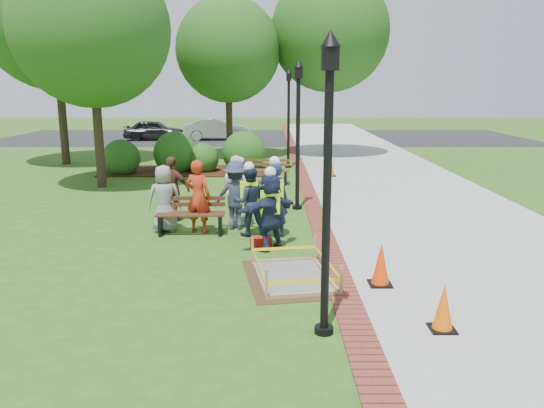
{
  "coord_description": "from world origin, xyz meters",
  "views": [
    {
      "loc": [
        0.47,
        -10.18,
        3.55
      ],
      "look_at": [
        0.5,
        1.2,
        1.0
      ],
      "focal_mm": 35.0,
      "sensor_mm": 36.0,
      "label": 1
    }
  ],
  "objects_px": {
    "wet_concrete_pad": "(293,267)",
    "hivis_worker_c": "(249,199)",
    "cone_front": "(443,308)",
    "hivis_worker_a": "(270,209)",
    "hivis_worker_b": "(275,198)",
    "bench_near": "(191,223)",
    "lamp_near": "(328,166)"
  },
  "relations": [
    {
      "from": "wet_concrete_pad",
      "to": "hivis_worker_c",
      "type": "height_order",
      "value": "hivis_worker_c"
    },
    {
      "from": "cone_front",
      "to": "hivis_worker_a",
      "type": "xyz_separation_m",
      "value": [
        -2.54,
        4.01,
        0.56
      ]
    },
    {
      "from": "wet_concrete_pad",
      "to": "hivis_worker_b",
      "type": "relative_size",
      "value": 1.31
    },
    {
      "from": "cone_front",
      "to": "hivis_worker_b",
      "type": "bearing_deg",
      "value": 116.0
    },
    {
      "from": "hivis_worker_b",
      "to": "hivis_worker_c",
      "type": "relative_size",
      "value": 1.08
    },
    {
      "from": "wet_concrete_pad",
      "to": "hivis_worker_a",
      "type": "bearing_deg",
      "value": 103.32
    },
    {
      "from": "wet_concrete_pad",
      "to": "hivis_worker_a",
      "type": "distance_m",
      "value": 1.99
    },
    {
      "from": "bench_near",
      "to": "cone_front",
      "type": "relative_size",
      "value": 2.26
    },
    {
      "from": "lamp_near",
      "to": "hivis_worker_b",
      "type": "bearing_deg",
      "value": 97.72
    },
    {
      "from": "lamp_near",
      "to": "cone_front",
      "type": "bearing_deg",
      "value": 1.94
    },
    {
      "from": "wet_concrete_pad",
      "to": "lamp_near",
      "type": "xyz_separation_m",
      "value": [
        0.36,
        -2.25,
        2.25
      ]
    },
    {
      "from": "wet_concrete_pad",
      "to": "lamp_near",
      "type": "distance_m",
      "value": 3.2
    },
    {
      "from": "hivis_worker_b",
      "to": "hivis_worker_c",
      "type": "xyz_separation_m",
      "value": [
        -0.6,
        0.15,
        -0.07
      ]
    },
    {
      "from": "lamp_near",
      "to": "hivis_worker_a",
      "type": "xyz_separation_m",
      "value": [
        -0.79,
        4.07,
        -1.56
      ]
    },
    {
      "from": "hivis_worker_b",
      "to": "lamp_near",
      "type": "bearing_deg",
      "value": -82.28
    },
    {
      "from": "hivis_worker_c",
      "to": "lamp_near",
      "type": "bearing_deg",
      "value": -76.09
    },
    {
      "from": "wet_concrete_pad",
      "to": "hivis_worker_a",
      "type": "height_order",
      "value": "hivis_worker_a"
    },
    {
      "from": "hivis_worker_a",
      "to": "hivis_worker_c",
      "type": "xyz_separation_m",
      "value": [
        -0.5,
        1.15,
        -0.02
      ]
    },
    {
      "from": "hivis_worker_c",
      "to": "cone_front",
      "type": "bearing_deg",
      "value": -59.41
    },
    {
      "from": "bench_near",
      "to": "hivis_worker_c",
      "type": "distance_m",
      "value": 1.56
    },
    {
      "from": "cone_front",
      "to": "hivis_worker_a",
      "type": "distance_m",
      "value": 4.78
    },
    {
      "from": "wet_concrete_pad",
      "to": "lamp_near",
      "type": "bearing_deg",
      "value": -80.96
    },
    {
      "from": "bench_near",
      "to": "cone_front",
      "type": "height_order",
      "value": "bench_near"
    },
    {
      "from": "cone_front",
      "to": "hivis_worker_b",
      "type": "height_order",
      "value": "hivis_worker_b"
    },
    {
      "from": "cone_front",
      "to": "lamp_near",
      "type": "xyz_separation_m",
      "value": [
        -1.76,
        -0.06,
        2.12
      ]
    },
    {
      "from": "lamp_near",
      "to": "bench_near",
      "type": "bearing_deg",
      "value": 117.18
    },
    {
      "from": "bench_near",
      "to": "hivis_worker_a",
      "type": "height_order",
      "value": "hivis_worker_a"
    },
    {
      "from": "cone_front",
      "to": "hivis_worker_a",
      "type": "bearing_deg",
      "value": 122.41
    },
    {
      "from": "lamp_near",
      "to": "wet_concrete_pad",
      "type": "bearing_deg",
      "value": 99.04
    },
    {
      "from": "bench_near",
      "to": "hivis_worker_a",
      "type": "distance_m",
      "value": 2.39
    },
    {
      "from": "hivis_worker_a",
      "to": "hivis_worker_b",
      "type": "height_order",
      "value": "hivis_worker_b"
    },
    {
      "from": "wet_concrete_pad",
      "to": "cone_front",
      "type": "height_order",
      "value": "cone_front"
    }
  ]
}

